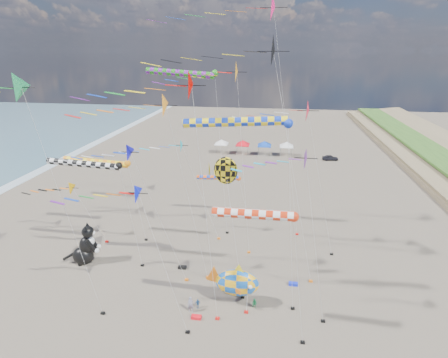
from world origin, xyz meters
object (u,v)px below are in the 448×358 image
fish_inflatable (236,283)px  parked_car (330,158)px  cat_inflatable (84,244)px  person_adult (191,305)px  child_green (255,304)px  child_blue (198,304)px

fish_inflatable → parked_car: size_ratio=1.60×
cat_inflatable → parked_car: cat_inflatable is taller
cat_inflatable → fish_inflatable: size_ratio=0.88×
cat_inflatable → fish_inflatable: cat_inflatable is taller
cat_inflatable → parked_car: (32.72, 44.94, -1.83)m
cat_inflatable → person_adult: size_ratio=3.07×
parked_car → child_green: bearing=161.5°
child_green → parked_car: size_ratio=0.30×
person_adult → child_blue: (0.52, 0.58, -0.30)m
parked_car → child_blue: bearing=156.3°
cat_inflatable → fish_inflatable: bearing=-28.5°
person_adult → parked_car: size_ratio=0.46×
child_blue → child_green: bearing=-14.6°
child_green → parked_car: parked_car is taller
child_green → parked_car: bearing=94.9°
cat_inflatable → child_green: bearing=-28.0°
person_adult → child_green: person_adult is taller
parked_car → cat_inflatable: bearing=140.4°
fish_inflatable → child_blue: (-3.51, -1.01, -1.98)m
fish_inflatable → child_blue: 4.15m
child_green → child_blue: (-5.26, -0.78, -0.03)m
child_blue → parked_car: bearing=46.8°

